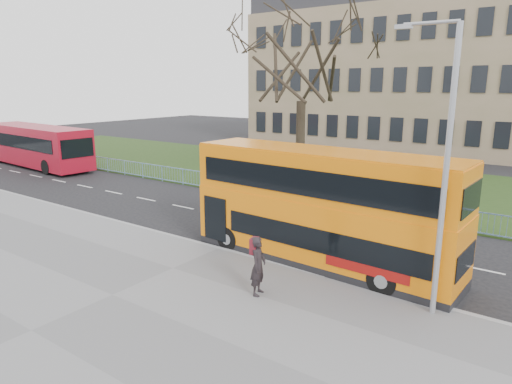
# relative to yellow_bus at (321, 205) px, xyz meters

# --- Properties ---
(ground) EXTENTS (120.00, 120.00, 0.00)m
(ground) POSITION_rel_yellow_bus_xyz_m (-3.93, 0.41, -2.27)
(ground) COLOR black
(ground) RESTS_ON ground
(pavement) EXTENTS (80.00, 10.50, 0.12)m
(pavement) POSITION_rel_yellow_bus_xyz_m (-3.93, -6.34, -2.21)
(pavement) COLOR slate
(pavement) RESTS_ON ground
(kerb) EXTENTS (80.00, 0.20, 0.14)m
(kerb) POSITION_rel_yellow_bus_xyz_m (-3.93, -1.14, -2.20)
(kerb) COLOR gray
(kerb) RESTS_ON ground
(grass_verge) EXTENTS (80.00, 15.40, 0.08)m
(grass_verge) POSITION_rel_yellow_bus_xyz_m (-3.93, 14.71, -2.23)
(grass_verge) COLOR #1C3312
(grass_verge) RESTS_ON ground
(guard_railing) EXTENTS (40.00, 0.12, 1.10)m
(guard_railing) POSITION_rel_yellow_bus_xyz_m (-3.93, 7.01, -1.72)
(guard_railing) COLOR #6E94C3
(guard_railing) RESTS_ON ground
(bare_tree) EXTENTS (9.16, 9.16, 13.08)m
(bare_tree) POSITION_rel_yellow_bus_xyz_m (-6.93, 10.41, 4.35)
(bare_tree) COLOR black
(bare_tree) RESTS_ON grass_verge
(civic_building) EXTENTS (30.00, 15.00, 14.00)m
(civic_building) POSITION_rel_yellow_bus_xyz_m (-8.93, 35.41, 4.73)
(civic_building) COLOR #7B6D4E
(civic_building) RESTS_ON ground
(yellow_bus) EXTENTS (10.20, 2.91, 4.23)m
(yellow_bus) POSITION_rel_yellow_bus_xyz_m (0.00, 0.00, 0.00)
(yellow_bus) COLOR orange
(yellow_bus) RESTS_ON ground
(red_bus) EXTENTS (12.70, 3.67, 3.31)m
(red_bus) POSITION_rel_yellow_bus_xyz_m (-28.62, 5.24, -0.51)
(red_bus) COLOR maroon
(red_bus) RESTS_ON ground
(pedestrian) EXTENTS (0.61, 0.78, 1.89)m
(pedestrian) POSITION_rel_yellow_bus_xyz_m (-0.24, -3.63, -1.20)
(pedestrian) COLOR black
(pedestrian) RESTS_ON pavement
(street_lamp) EXTENTS (1.70, 0.26, 8.03)m
(street_lamp) POSITION_rel_yellow_bus_xyz_m (4.46, -1.67, 2.25)
(street_lamp) COLOR #999BA1
(street_lamp) RESTS_ON pavement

